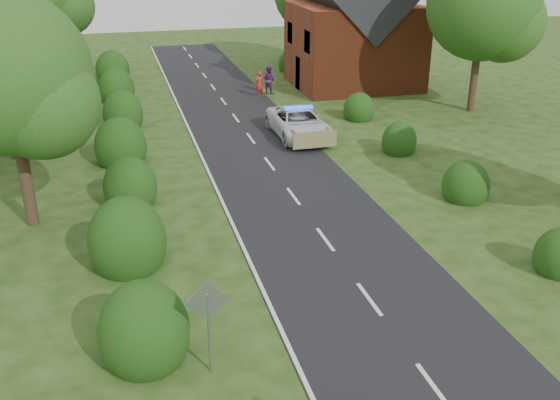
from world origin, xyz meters
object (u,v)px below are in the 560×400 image
object	(u,v)px
pedestrian_red	(259,84)
pedestrian_purple	(269,80)
road_sign	(208,314)
police_van	(299,123)

from	to	relation	value
pedestrian_red	pedestrian_purple	distance (m)	1.17
pedestrian_red	pedestrian_purple	xyz separation A→B (m)	(0.84, 0.81, 0.07)
road_sign	police_van	world-z (taller)	road_sign
police_van	pedestrian_purple	world-z (taller)	pedestrian_purple
pedestrian_red	pedestrian_purple	size ratio (longest dim) A/B	0.92
pedestrian_red	pedestrian_purple	bearing A→B (deg)	-164.12
police_van	road_sign	bearing A→B (deg)	-113.49
road_sign	pedestrian_purple	size ratio (longest dim) A/B	1.38
road_sign	police_van	bearing A→B (deg)	67.01
road_sign	pedestrian_red	world-z (taller)	road_sign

